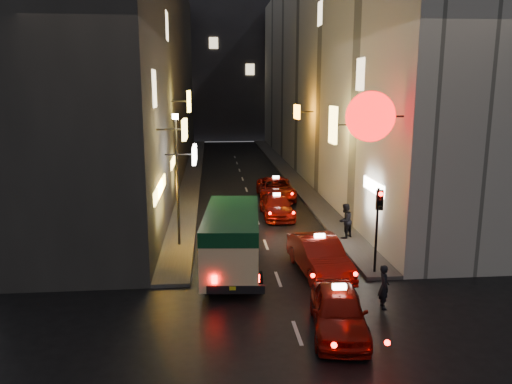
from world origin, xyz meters
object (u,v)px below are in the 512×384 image
object	(u,v)px
pedestrian_crossing	(384,284)
lamp_post	(177,171)
taxi_near	(339,307)
minibus	(232,235)
traffic_light	(379,212)

from	to	relation	value
pedestrian_crossing	lamp_post	world-z (taller)	lamp_post
taxi_near	pedestrian_crossing	bearing A→B (deg)	37.67
minibus	taxi_near	size ratio (longest dim) A/B	1.16
traffic_light	taxi_near	bearing A→B (deg)	-121.11
minibus	lamp_post	distance (m)	4.81
pedestrian_crossing	traffic_light	world-z (taller)	traffic_light
lamp_post	pedestrian_crossing	bearing A→B (deg)	-44.84
minibus	traffic_light	world-z (taller)	traffic_light
minibus	traffic_light	xyz separation A→B (m)	(5.81, -0.90, 1.03)
pedestrian_crossing	traffic_light	bearing A→B (deg)	-10.05
taxi_near	traffic_light	distance (m)	5.55
minibus	taxi_near	xyz separation A→B (m)	(3.11, -5.37, -0.84)
minibus	pedestrian_crossing	bearing A→B (deg)	-36.87
minibus	traffic_light	bearing A→B (deg)	-8.82
pedestrian_crossing	lamp_post	xyz separation A→B (m)	(-7.50, 7.46, 2.83)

